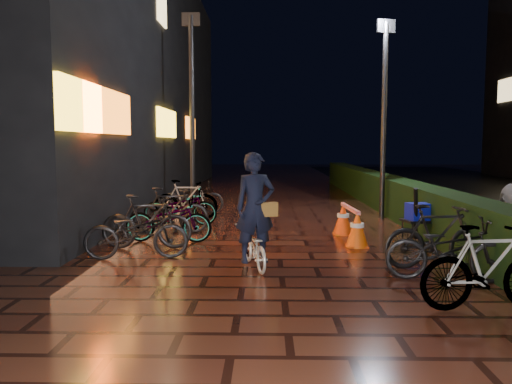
{
  "coord_description": "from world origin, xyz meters",
  "views": [
    {
      "loc": [
        -0.22,
        -7.17,
        1.95
      ],
      "look_at": [
        -0.41,
        1.56,
        1.1
      ],
      "focal_mm": 35.0,
      "sensor_mm": 36.0,
      "label": 1
    }
  ],
  "objects": [
    {
      "name": "lamp_post_sf",
      "position": [
        -2.51,
        8.21,
        3.23
      ],
      "size": [
        0.56,
        0.16,
        5.87
      ],
      "color": "black",
      "rests_on": "ground"
    },
    {
      "name": "cart_assembly",
      "position": [
        2.76,
        2.58,
        0.58
      ],
      "size": [
        0.69,
        0.73,
        1.13
      ],
      "color": "black",
      "rests_on": "ground"
    },
    {
      "name": "ground",
      "position": [
        0.0,
        0.0,
        0.0
      ],
      "size": [
        80.0,
        80.0,
        0.0
      ],
      "primitive_type": "plane",
      "color": "#381911",
      "rests_on": "ground"
    },
    {
      "name": "storefront_block",
      "position": [
        -9.5,
        11.5,
        4.5
      ],
      "size": [
        12.09,
        22.0,
        9.0
      ],
      "color": "black",
      "rests_on": "ground"
    },
    {
      "name": "parked_bikes_hedge",
      "position": [
        2.39,
        -0.33,
        0.49
      ],
      "size": [
        1.85,
        2.61,
        1.01
      ],
      "color": "black",
      "rests_on": "ground"
    },
    {
      "name": "traffic_barrier",
      "position": [
        1.45,
        2.83,
        0.34
      ],
      "size": [
        0.51,
        1.71,
        0.69
      ],
      "color": "#F3570C",
      "rests_on": "ground"
    },
    {
      "name": "lamp_post_hedge",
      "position": [
        2.79,
        5.84,
        2.79
      ],
      "size": [
        0.48,
        0.22,
        5.08
      ],
      "color": "black",
      "rests_on": "ground"
    },
    {
      "name": "hedge",
      "position": [
        3.3,
        8.0,
        0.5
      ],
      "size": [
        0.7,
        20.0,
        1.0
      ],
      "primitive_type": "cube",
      "color": "black",
      "rests_on": "ground"
    },
    {
      "name": "parked_bikes_storefront",
      "position": [
        -2.32,
        3.7,
        0.48
      ],
      "size": [
        2.04,
        6.35,
        1.01
      ],
      "color": "black",
      "rests_on": "ground"
    },
    {
      "name": "cyclist",
      "position": [
        -0.41,
        0.49,
        0.67
      ],
      "size": [
        0.78,
        1.34,
        1.82
      ],
      "color": "silver",
      "rests_on": "ground"
    }
  ]
}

